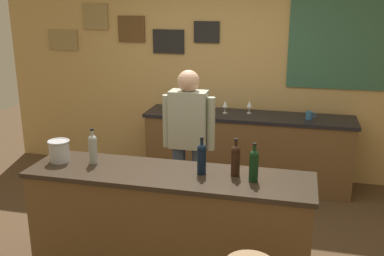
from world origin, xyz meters
name	(u,v)px	position (x,y,z in m)	size (l,w,h in m)	color
ground_plane	(182,248)	(0.00, 0.00, 0.00)	(10.00, 10.00, 0.00)	#4C3823
back_wall	(224,67)	(0.02, 2.03, 1.42)	(6.00, 0.09, 2.80)	tan
bar_counter	(169,224)	(0.00, -0.40, 0.46)	(2.32, 0.60, 0.92)	brown
side_counter	(247,150)	(0.40, 1.65, 0.45)	(2.53, 0.56, 0.90)	brown
bartender	(189,139)	(-0.04, 0.43, 0.94)	(0.52, 0.21, 1.62)	#384766
wine_bottle_a	(93,148)	(-0.68, -0.34, 1.06)	(0.07, 0.07, 0.31)	#999E99
wine_bottle_b	(202,158)	(0.26, -0.35, 1.06)	(0.07, 0.07, 0.31)	black
wine_bottle_c	(236,159)	(0.53, -0.33, 1.06)	(0.07, 0.07, 0.31)	black
wine_bottle_d	(254,164)	(0.68, -0.40, 1.06)	(0.07, 0.07, 0.31)	black
ice_bucket	(59,150)	(-0.98, -0.37, 1.02)	(0.19, 0.19, 0.19)	#B7BABF
wine_glass_a	(175,100)	(-0.55, 1.74, 1.01)	(0.07, 0.07, 0.16)	silver
wine_glass_b	(191,104)	(-0.31, 1.60, 1.01)	(0.07, 0.07, 0.16)	silver
wine_glass_c	(208,104)	(-0.10, 1.64, 1.01)	(0.07, 0.07, 0.16)	silver
wine_glass_d	(225,104)	(0.11, 1.67, 1.01)	(0.07, 0.07, 0.16)	silver
wine_glass_e	(249,104)	(0.40, 1.73, 1.01)	(0.07, 0.07, 0.16)	silver
coffee_mug	(309,115)	(1.11, 1.62, 0.95)	(0.12, 0.08, 0.09)	#336699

